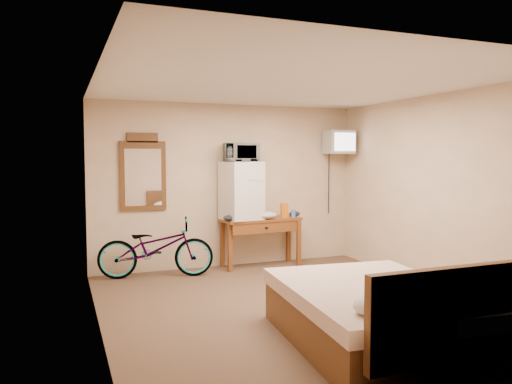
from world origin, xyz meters
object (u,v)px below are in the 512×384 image
Objects in this scene: wall_mirror at (143,173)px; bed at (379,313)px; bicycle at (156,248)px; mini_fridge at (241,191)px; microwave at (241,152)px; crt_television at (339,142)px; desk at (262,227)px; blue_cup at (293,213)px.

bed is at bearing -67.66° from wall_mirror.
wall_mirror is 0.70× the size of bicycle.
wall_mirror is (-1.43, 0.24, 0.28)m from mini_fridge.
wall_mirror is at bearing 170.33° from mini_fridge.
wall_mirror is at bearing 112.34° from bed.
crt_television is at bearing 8.96° from microwave.
bed is at bearing -94.17° from desk.
crt_television reaches higher than desk.
microwave is 0.45× the size of wall_mirror.
microwave reaches higher than mini_fridge.
bicycle is (-3.00, -0.10, -1.51)m from crt_television.
bicycle is at bearing -178.01° from crt_television.
mini_fridge is 3.52m from bed.
mini_fridge is 1.72× the size of microwave.
bicycle is at bearing -73.01° from wall_mirror.
microwave is 0.24× the size of bed.
blue_cup is at bearing -3.17° from desk.
desk is 2.49× the size of microwave.
blue_cup is (0.85, -0.06, -0.37)m from mini_fridge.
microwave is 1.69m from crt_television.
blue_cup reaches higher than bicycle.
wall_mirror is (-1.43, 0.24, -0.30)m from microwave.
blue_cup reaches higher than desk.
microwave is at bearing -9.66° from wall_mirror.
blue_cup is (0.53, -0.03, 0.19)m from desk.
desk is 1.65m from bicycle.
bicycle is at bearing -178.53° from blue_cup.
mini_fridge is at bearing 91.25° from bed.
desk is 0.59× the size of bed.
mini_fridge is at bearing 179.76° from crt_television.
mini_fridge reaches higher than bicycle.
mini_fridge is 0.78× the size of wall_mirror.
mini_fridge is 0.54× the size of bicycle.
microwave is at bearing -73.56° from bicycle.
blue_cup is at bearing -7.49° from wall_mirror.
microwave is 0.32× the size of bicycle.
crt_television is at bearing 3.32° from blue_cup.
mini_fridge is 1.47m from wall_mirror.
crt_television reaches higher than bed.
wall_mirror is at bearing 171.23° from desk.
microwave is 1.27m from blue_cup.
microwave is at bearing 175.24° from desk.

